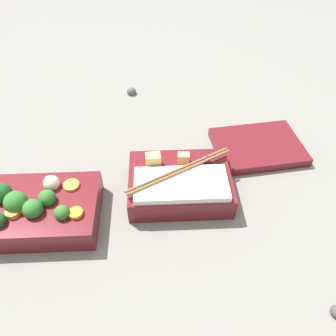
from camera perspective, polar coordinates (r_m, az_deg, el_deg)
ground_plane at (r=0.64m, az=-7.48°, el=-6.28°), size 3.00×3.00×0.00m
bento_tray_vegetable at (r=0.64m, az=-21.19°, el=-6.67°), size 0.20×0.15×0.08m
bento_tray_rice at (r=0.64m, az=2.03°, el=-2.68°), size 0.20×0.15×0.08m
bento_lid at (r=0.77m, az=15.33°, el=3.61°), size 0.21×0.16×0.02m
pebble_0 at (r=0.93m, az=-6.18°, el=13.07°), size 0.03×0.03×0.03m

